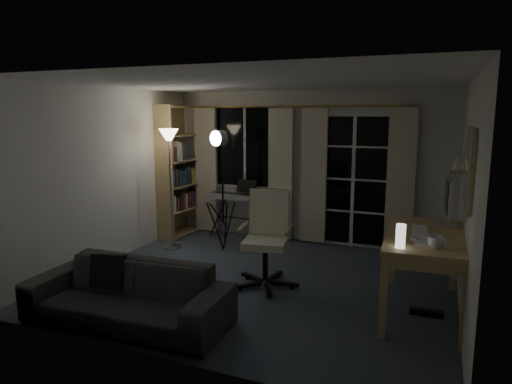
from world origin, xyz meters
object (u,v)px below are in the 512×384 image
torchiere_lamp (169,153)px  keyboard_piano (244,198)px  monitor (448,198)px  mug (436,241)px  studio_light (220,152)px  sofa (127,285)px  bookshelf (178,174)px  desk (425,244)px  office_chair (267,229)px

torchiere_lamp → keyboard_piano: size_ratio=1.44×
monitor → mug: monitor is taller
studio_light → sofa: bearing=-60.6°
bookshelf → mug: bookshelf is taller
torchiere_lamp → studio_light: 0.75m
sofa → desk: bearing=25.3°
sofa → mug: bearing=15.7°
desk → monitor: size_ratio=2.64×
office_chair → keyboard_piano: bearing=111.2°
keyboard_piano → studio_light: size_ratio=0.69×
monitor → sofa: (-2.87, -1.85, -0.75)m
torchiere_lamp → desk: (3.66, -0.95, -0.74)m
monitor → sofa: monitor is taller
bookshelf → studio_light: bearing=-23.6°
desk → keyboard_piano: bearing=144.3°
torchiere_lamp → sofa: bearing=-67.1°
mug → sofa: mug is taller
bookshelf → desk: 4.38m
bookshelf → studio_light: bookshelf is taller
office_chair → desk: bearing=-15.1°
bookshelf → sofa: size_ratio=1.07×
torchiere_lamp → sofa: size_ratio=0.89×
desk → sofa: bearing=-154.9°
office_chair → mug: bearing=-29.4°
studio_light → desk: bearing=0.1°
torchiere_lamp → desk: 3.86m
office_chair → desk: 1.79m
office_chair → monitor: (1.98, 0.30, 0.47)m
torchiere_lamp → bookshelf: bearing=114.2°
office_chair → sofa: bearing=-130.2°
keyboard_piano → desk: (2.83, -1.85, 0.04)m
bookshelf → desk: bookshelf is taller
bookshelf → torchiere_lamp: bearing=-64.6°
keyboard_piano → desk: keyboard_piano is taller
torchiere_lamp → office_chair: torchiere_lamp is taller
keyboard_piano → monitor: (3.03, -1.40, 0.46)m
studio_light → desk: studio_light is taller
bookshelf → keyboard_piano: bookshelf is taller
keyboard_piano → desk: size_ratio=0.80×
torchiere_lamp → monitor: torchiere_lamp is taller
bookshelf → torchiere_lamp: bookshelf is taller
desk → sofa: (-2.67, -1.40, -0.33)m
torchiere_lamp → keyboard_piano: torchiere_lamp is taller
bookshelf → monitor: size_ratio=3.64×
studio_light → sofa: studio_light is taller
monitor → studio_light: bearing=163.3°
mug → sofa: size_ratio=0.07×
desk → sofa: 3.03m
monitor → sofa: size_ratio=0.29×
bookshelf → monitor: bearing=-15.7°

